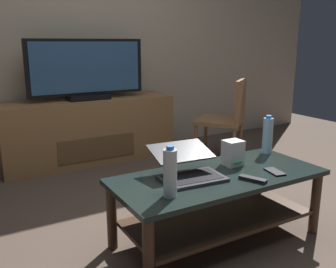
{
  "coord_description": "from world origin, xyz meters",
  "views": [
    {
      "loc": [
        -1.21,
        -1.78,
        1.21
      ],
      "look_at": [
        0.04,
        0.38,
        0.58
      ],
      "focal_mm": 39.54,
      "sensor_mm": 36.0,
      "label": 1
    }
  ],
  "objects_px": {
    "media_cabinet": "(90,131)",
    "laptop": "(187,167)",
    "water_bottle_far": "(268,135)",
    "water_bottle_near": "(170,173)",
    "tv_remote": "(253,179)",
    "dining_chair": "(227,116)",
    "coffee_table": "(218,195)",
    "router_box": "(233,153)",
    "cell_phone": "(275,172)",
    "television": "(87,71)"
  },
  "relations": [
    {
      "from": "tv_remote",
      "to": "media_cabinet",
      "type": "bearing_deg",
      "value": 73.6
    },
    {
      "from": "laptop",
      "to": "water_bottle_near",
      "type": "bearing_deg",
      "value": -140.05
    },
    {
      "from": "dining_chair",
      "to": "laptop",
      "type": "distance_m",
      "value": 1.65
    },
    {
      "from": "water_bottle_far",
      "to": "television",
      "type": "bearing_deg",
      "value": 113.2
    },
    {
      "from": "media_cabinet",
      "to": "cell_phone",
      "type": "distance_m",
      "value": 2.13
    },
    {
      "from": "television",
      "to": "cell_phone",
      "type": "relative_size",
      "value": 8.28
    },
    {
      "from": "coffee_table",
      "to": "laptop",
      "type": "height_order",
      "value": "laptop"
    },
    {
      "from": "tv_remote",
      "to": "television",
      "type": "bearing_deg",
      "value": 73.67
    },
    {
      "from": "coffee_table",
      "to": "tv_remote",
      "type": "relative_size",
      "value": 8.1
    },
    {
      "from": "coffee_table",
      "to": "laptop",
      "type": "distance_m",
      "value": 0.27
    },
    {
      "from": "media_cabinet",
      "to": "laptop",
      "type": "relative_size",
      "value": 4.24
    },
    {
      "from": "media_cabinet",
      "to": "television",
      "type": "xyz_separation_m",
      "value": [
        -0.0,
        -0.02,
        0.61
      ]
    },
    {
      "from": "coffee_table",
      "to": "router_box",
      "type": "bearing_deg",
      "value": 27.67
    },
    {
      "from": "coffee_table",
      "to": "tv_remote",
      "type": "xyz_separation_m",
      "value": [
        0.1,
        -0.18,
        0.14
      ]
    },
    {
      "from": "router_box",
      "to": "dining_chair",
      "type": "bearing_deg",
      "value": 52.43
    },
    {
      "from": "media_cabinet",
      "to": "cell_phone",
      "type": "relative_size",
      "value": 12.32
    },
    {
      "from": "cell_phone",
      "to": "dining_chair",
      "type": "bearing_deg",
      "value": 74.05
    },
    {
      "from": "television",
      "to": "tv_remote",
      "type": "bearing_deg",
      "value": -82.68
    },
    {
      "from": "dining_chair",
      "to": "water_bottle_far",
      "type": "xyz_separation_m",
      "value": [
        -0.45,
        -1.0,
        0.08
      ]
    },
    {
      "from": "media_cabinet",
      "to": "router_box",
      "type": "relative_size",
      "value": 10.57
    },
    {
      "from": "router_box",
      "to": "cell_phone",
      "type": "height_order",
      "value": "router_box"
    },
    {
      "from": "media_cabinet",
      "to": "router_box",
      "type": "xyz_separation_m",
      "value": [
        0.35,
        -1.83,
        0.19
      ]
    },
    {
      "from": "coffee_table",
      "to": "dining_chair",
      "type": "distance_m",
      "value": 1.58
    },
    {
      "from": "laptop",
      "to": "router_box",
      "type": "relative_size",
      "value": 2.49
    },
    {
      "from": "media_cabinet",
      "to": "water_bottle_near",
      "type": "xyz_separation_m",
      "value": [
        -0.25,
        -2.06,
        0.24
      ]
    },
    {
      "from": "television",
      "to": "media_cabinet",
      "type": "bearing_deg",
      "value": 90.0
    },
    {
      "from": "media_cabinet",
      "to": "cell_phone",
      "type": "xyz_separation_m",
      "value": [
        0.48,
        -2.07,
        0.12
      ]
    },
    {
      "from": "water_bottle_near",
      "to": "cell_phone",
      "type": "height_order",
      "value": "water_bottle_near"
    },
    {
      "from": "water_bottle_near",
      "to": "router_box",
      "type": "bearing_deg",
      "value": 20.77
    },
    {
      "from": "cell_phone",
      "to": "television",
      "type": "bearing_deg",
      "value": 115.26
    },
    {
      "from": "water_bottle_near",
      "to": "media_cabinet",
      "type": "bearing_deg",
      "value": 83.02
    },
    {
      "from": "coffee_table",
      "to": "water_bottle_near",
      "type": "relative_size",
      "value": 4.81
    },
    {
      "from": "media_cabinet",
      "to": "television",
      "type": "bearing_deg",
      "value": -90.0
    },
    {
      "from": "dining_chair",
      "to": "water_bottle_near",
      "type": "bearing_deg",
      "value": -137.53
    },
    {
      "from": "router_box",
      "to": "tv_remote",
      "type": "height_order",
      "value": "router_box"
    },
    {
      "from": "laptop",
      "to": "water_bottle_near",
      "type": "distance_m",
      "value": 0.31
    },
    {
      "from": "water_bottle_near",
      "to": "water_bottle_far",
      "type": "xyz_separation_m",
      "value": [
        0.99,
        0.32,
        0.0
      ]
    },
    {
      "from": "coffee_table",
      "to": "laptop",
      "type": "bearing_deg",
      "value": 161.05
    },
    {
      "from": "dining_chair",
      "to": "tv_remote",
      "type": "xyz_separation_m",
      "value": [
        -0.92,
        -1.37,
        -0.04
      ]
    },
    {
      "from": "router_box",
      "to": "coffee_table",
      "type": "bearing_deg",
      "value": -152.33
    },
    {
      "from": "coffee_table",
      "to": "cell_phone",
      "type": "height_order",
      "value": "cell_phone"
    },
    {
      "from": "water_bottle_near",
      "to": "tv_remote",
      "type": "relative_size",
      "value": 1.68
    },
    {
      "from": "tv_remote",
      "to": "coffee_table",
      "type": "bearing_deg",
      "value": 95.76
    },
    {
      "from": "dining_chair",
      "to": "water_bottle_near",
      "type": "distance_m",
      "value": 1.95
    },
    {
      "from": "media_cabinet",
      "to": "water_bottle_far",
      "type": "bearing_deg",
      "value": -67.05
    },
    {
      "from": "coffee_table",
      "to": "water_bottle_far",
      "type": "xyz_separation_m",
      "value": [
        0.57,
        0.18,
        0.26
      ]
    },
    {
      "from": "router_box",
      "to": "water_bottle_near",
      "type": "distance_m",
      "value": 0.65
    },
    {
      "from": "dining_chair",
      "to": "cell_phone",
      "type": "distance_m",
      "value": 1.51
    },
    {
      "from": "media_cabinet",
      "to": "laptop",
      "type": "height_order",
      "value": "media_cabinet"
    },
    {
      "from": "laptop",
      "to": "water_bottle_far",
      "type": "relative_size",
      "value": 1.49
    }
  ]
}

